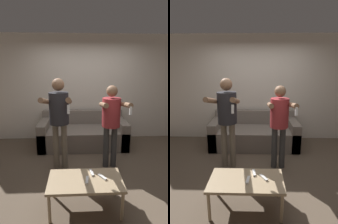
# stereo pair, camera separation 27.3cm
# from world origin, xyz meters

# --- Properties ---
(ground_plane) EXTENTS (14.00, 14.00, 0.00)m
(ground_plane) POSITION_xyz_m (0.00, 0.00, 0.00)
(ground_plane) COLOR brown
(wall_back) EXTENTS (6.40, 0.06, 2.70)m
(wall_back) POSITION_xyz_m (0.00, 1.70, 1.35)
(wall_back) COLOR beige
(wall_back) RESTS_ON ground_plane
(couch) EXTENTS (2.07, 0.95, 0.81)m
(couch) POSITION_xyz_m (-0.09, 1.20, 0.28)
(couch) COLOR slate
(couch) RESTS_ON ground_plane
(person_standing_left) EXTENTS (0.47, 0.81, 1.70)m
(person_standing_left) POSITION_xyz_m (-0.56, 0.16, 1.08)
(person_standing_left) COLOR #6B6051
(person_standing_left) RESTS_ON ground_plane
(person_standing_right) EXTENTS (0.45, 0.71, 1.58)m
(person_standing_right) POSITION_xyz_m (0.38, 0.16, 0.99)
(person_standing_right) COLOR #383838
(person_standing_right) RESTS_ON ground_plane
(coffee_table) EXTENTS (0.98, 0.52, 0.44)m
(coffee_table) POSITION_xyz_m (-0.15, -0.86, 0.39)
(coffee_table) COLOR tan
(coffee_table) RESTS_ON ground_plane
(remote_near) EXTENTS (0.05, 0.15, 0.02)m
(remote_near) POSITION_xyz_m (-0.13, -0.89, 0.45)
(remote_near) COLOR white
(remote_near) RESTS_ON coffee_table
(remote_mid) EXTENTS (0.11, 0.14, 0.02)m
(remote_mid) POSITION_xyz_m (0.08, -0.83, 0.45)
(remote_mid) COLOR white
(remote_mid) RESTS_ON coffee_table
(remote_far) EXTENTS (0.06, 0.15, 0.02)m
(remote_far) POSITION_xyz_m (-0.05, -0.73, 0.45)
(remote_far) COLOR white
(remote_far) RESTS_ON coffee_table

